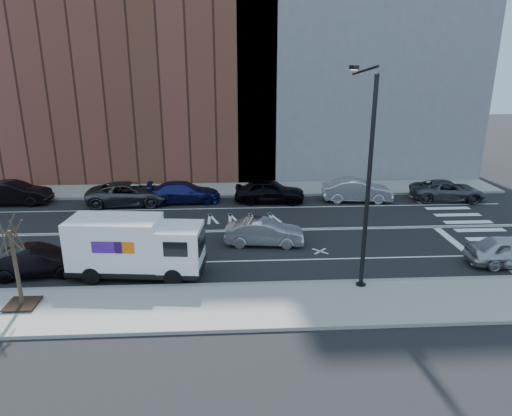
{
  "coord_description": "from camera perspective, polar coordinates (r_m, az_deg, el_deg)",
  "views": [
    {
      "loc": [
        1.43,
        -25.05,
        9.44
      ],
      "look_at": [
        2.82,
        -0.07,
        1.4
      ],
      "focal_mm": 32.0,
      "sensor_mm": 36.0,
      "label": 1
    }
  ],
  "objects": [
    {
      "name": "far_parked_d",
      "position": [
        32.34,
        -8.97,
        1.96
      ],
      "size": [
        5.13,
        2.32,
        1.46
      ],
      "primitive_type": "imported",
      "rotation": [
        0.0,
        0.0,
        1.63
      ],
      "color": "navy",
      "rests_on": "ground"
    },
    {
      "name": "curb_far",
      "position": [
        33.42,
        -5.51,
        1.47
      ],
      "size": [
        44.0,
        0.25,
        0.17
      ],
      "primitive_type": "cube",
      "color": "gray",
      "rests_on": "ground"
    },
    {
      "name": "street_tree",
      "position": [
        20.3,
        -27.65,
        -7.53
      ],
      "size": [
        1.2,
        1.2,
        3.75
      ],
      "color": "black",
      "rests_on": "ground"
    },
    {
      "name": "far_parked_g",
      "position": [
        35.24,
        22.81,
        2.04
      ],
      "size": [
        5.25,
        2.79,
        1.41
      ],
      "primitive_type": "imported",
      "rotation": [
        0.0,
        0.0,
        1.48
      ],
      "color": "#43454A",
      "rests_on": "ground"
    },
    {
      "name": "crosswalk",
      "position": [
        30.48,
        25.59,
        -2.04
      ],
      "size": [
        3.0,
        14.0,
        0.01
      ],
      "primitive_type": null,
      "color": "white",
      "rests_on": "ground"
    },
    {
      "name": "ground",
      "position": [
        26.81,
        -6.04,
        -2.91
      ],
      "size": [
        120.0,
        120.0,
        0.0
      ],
      "primitive_type": "plane",
      "color": "black",
      "rests_on": "ground"
    },
    {
      "name": "sidewalk_far",
      "position": [
        35.15,
        -5.4,
        2.28
      ],
      "size": [
        44.0,
        3.6,
        0.15
      ],
      "primitive_type": "cube",
      "color": "gray",
      "rests_on": "ground"
    },
    {
      "name": "driving_sedan",
      "position": [
        24.56,
        1.03,
        -3.04
      ],
      "size": [
        4.35,
        1.88,
        1.39
      ],
      "primitive_type": "imported",
      "rotation": [
        0.0,
        0.0,
        1.47
      ],
      "color": "#B1B1B6",
      "rests_on": "ground"
    },
    {
      "name": "far_parked_c",
      "position": [
        32.63,
        -15.63,
        1.74
      ],
      "size": [
        5.72,
        2.88,
        1.55
      ],
      "primitive_type": "imported",
      "rotation": [
        0.0,
        0.0,
        1.63
      ],
      "color": "#414348",
      "rests_on": "ground"
    },
    {
      "name": "far_parked_e",
      "position": [
        31.93,
        1.72,
        2.16
      ],
      "size": [
        5.0,
        2.31,
        1.66
      ],
      "primitive_type": "imported",
      "rotation": [
        0.0,
        0.0,
        1.5
      ],
      "color": "black",
      "rests_on": "ground"
    },
    {
      "name": "streetlight",
      "position": [
        19.47,
        13.57,
        4.37
      ],
      "size": [
        0.44,
        4.02,
        9.34
      ],
      "color": "black",
      "rests_on": "ground"
    },
    {
      "name": "fedex_van",
      "position": [
        21.49,
        -14.89,
        -4.62
      ],
      "size": [
        6.25,
        2.66,
        2.78
      ],
      "rotation": [
        0.0,
        0.0,
        -0.1
      ],
      "color": "black",
      "rests_on": "ground"
    },
    {
      "name": "curb_near",
      "position": [
        20.38,
        -6.95,
        -9.65
      ],
      "size": [
        44.0,
        0.25,
        0.17
      ],
      "primitive_type": "cube",
      "color": "gray",
      "rests_on": "ground"
    },
    {
      "name": "far_parked_f",
      "position": [
        32.96,
        12.49,
        2.18
      ],
      "size": [
        4.95,
        2.09,
        1.59
      ],
      "primitive_type": "imported",
      "rotation": [
        0.0,
        0.0,
        1.48
      ],
      "color": "silver",
      "rests_on": "ground"
    },
    {
      "name": "bldg_concrete",
      "position": [
        42.16,
        12.28,
        22.28
      ],
      "size": [
        20.0,
        10.0,
        26.0
      ],
      "primitive_type": "cube",
      "color": "slate",
      "rests_on": "ground"
    },
    {
      "name": "bldg_brick",
      "position": [
        41.76,
        -17.22,
        19.21
      ],
      "size": [
        26.0,
        10.0,
        22.0
      ],
      "primitive_type": "cube",
      "color": "brown",
      "rests_on": "ground"
    },
    {
      "name": "near_parked_rear_a",
      "position": [
        23.36,
        -25.57,
        -6.01
      ],
      "size": [
        4.4,
        1.99,
        1.4
      ],
      "primitive_type": "imported",
      "rotation": [
        0.0,
        0.0,
        1.69
      ],
      "color": "black",
      "rests_on": "ground"
    },
    {
      "name": "near_parked_front",
      "position": [
        25.29,
        29.4,
        -4.75
      ],
      "size": [
        4.37,
        2.0,
        1.45
      ],
      "primitive_type": "imported",
      "rotation": [
        0.0,
        0.0,
        1.5
      ],
      "color": "#BABBC0",
      "rests_on": "ground"
    },
    {
      "name": "far_parked_b",
      "position": [
        35.63,
        -28.03,
        1.65
      ],
      "size": [
        4.87,
        1.72,
        1.6
      ],
      "primitive_type": "imported",
      "rotation": [
        0.0,
        0.0,
        1.58
      ],
      "color": "black",
      "rests_on": "ground"
    },
    {
      "name": "road_markings",
      "position": [
        26.81,
        -6.04,
        -2.9
      ],
      "size": [
        40.0,
        8.6,
        0.01
      ],
      "primitive_type": null,
      "color": "white",
      "rests_on": "ground"
    },
    {
      "name": "sidewalk_near",
      "position": [
        18.81,
        -7.28,
        -12.2
      ],
      "size": [
        44.0,
        3.6,
        0.15
      ],
      "primitive_type": "cube",
      "color": "gray",
      "rests_on": "ground"
    }
  ]
}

